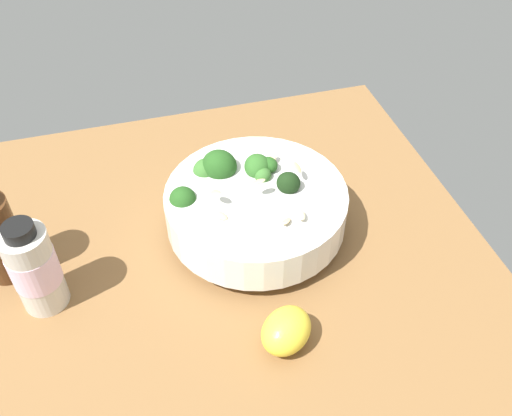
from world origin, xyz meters
TOP-DOWN VIEW (x-y plane):
  - ground_plane at (0.00, 0.00)cm, footprint 66.70×66.70cm
  - bowl_of_broccoli at (4.60, -5.02)cm, footprint 22.89×22.89cm
  - lemon_wedge at (-12.99, -3.68)cm, footprint 7.78×7.99cm
  - bottle_short at (-0.49, 21.45)cm, footprint 5.30×5.30cm

SIDE VIEW (x-z plane):
  - ground_plane at x=0.00cm, z-range -4.13..0.00cm
  - lemon_wedge at x=-12.99cm, z-range 0.00..4.45cm
  - bowl_of_broccoli at x=4.60cm, z-range -0.86..9.50cm
  - bottle_short at x=-0.49cm, z-range -0.34..12.10cm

